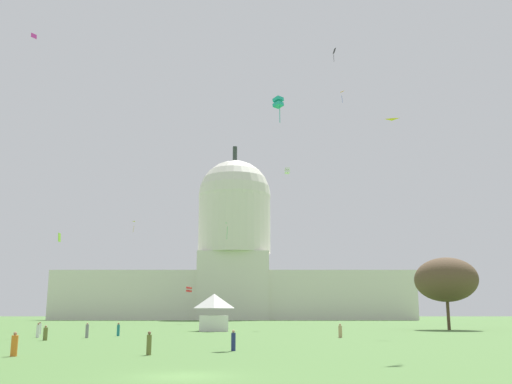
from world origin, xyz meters
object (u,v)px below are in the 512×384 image
person_tan_lawn_far_left (343,331)px  person_white_edge_west (40,331)px  kite_red_low (191,289)px  kite_turquoise_mid (280,102)px  kite_yellow_mid (394,123)px  kite_lime_low (62,237)px  capitol_building (236,261)px  kite_white_mid (289,171)px  person_white_front_left (42,329)px  kite_gold_mid (134,223)px  person_orange_near_tree_east (17,345)px  kite_green_mid (230,226)px  person_grey_back_left (89,331)px  tree_east_far (448,280)px  person_teal_front_right (121,330)px  kite_black_high (336,52)px  person_navy_lawn_far_right (236,341)px  person_olive_aisle_center (48,334)px  event_tent (216,312)px  kite_magenta_high (36,36)px

person_tan_lawn_far_left → person_white_edge_west: person_white_edge_west is taller
kite_red_low → kite_turquoise_mid: 93.29m
kite_red_low → kite_turquoise_mid: bearing=-144.4°
person_white_edge_west → kite_yellow_mid: bearing=24.4°
kite_turquoise_mid → kite_lime_low: kite_turquoise_mid is taller
capitol_building → kite_white_mid: bearing=-83.1°
person_white_front_left → kite_gold_mid: size_ratio=0.72×
person_orange_near_tree_east → kite_green_mid: bearing=-61.8°
person_white_edge_west → person_white_front_left: bearing=122.9°
kite_gold_mid → kite_turquoise_mid: size_ratio=0.79×
person_grey_back_left → capitol_building: bearing=-53.4°
capitol_building → kite_lime_low: capitol_building is taller
tree_east_far → person_tan_lawn_far_left: tree_east_far is taller
tree_east_far → person_teal_front_right: size_ratio=8.78×
person_grey_back_left → kite_white_mid: (25.80, 38.18, 28.80)m
person_white_front_left → kite_black_high: 76.80m
person_navy_lawn_far_right → person_white_edge_west: bearing=22.3°
capitol_building → kite_turquoise_mid: capitol_building is taller
person_white_edge_west → kite_white_mid: 56.91m
person_navy_lawn_far_right → person_olive_aisle_center: (-20.72, 16.88, -0.04)m
person_olive_aisle_center → person_orange_near_tree_east: bearing=-156.7°
kite_yellow_mid → kite_black_high: (-3.46, 30.94, 25.75)m
kite_white_mid → kite_black_high: 27.77m
kite_yellow_mid → kite_lime_low: 48.22m
capitol_building → person_grey_back_left: 160.53m
capitol_building → event_tent: (1.92, -133.61, -19.77)m
person_white_edge_west → kite_magenta_high: size_ratio=1.91×
capitol_building → person_tan_lawn_far_left: size_ratio=85.34×
tree_east_far → kite_lime_low: kite_lime_low is taller
person_white_front_left → kite_yellow_mid: 57.28m
person_olive_aisle_center → person_white_edge_west: 7.81m
person_olive_aisle_center → person_tan_lawn_far_left: size_ratio=0.98×
event_tent → person_white_edge_west: (-19.15, -24.15, -2.21)m
person_olive_aisle_center → person_teal_front_right: bearing=-15.2°
person_orange_near_tree_east → kite_white_mid: 76.22m
kite_green_mid → kite_yellow_mid: bearing=-146.6°
tree_east_far → person_olive_aisle_center: (-55.24, -37.00, -7.74)m
kite_yellow_mid → person_teal_front_right: bearing=18.6°
person_teal_front_right → kite_white_mid: 49.54m
kite_gold_mid → kite_red_low: bearing=127.3°
person_tan_lawn_far_left → kite_lime_low: (-35.01, 2.74, 11.54)m
person_orange_near_tree_east → kite_lime_low: size_ratio=1.46×
person_navy_lawn_far_right → person_teal_front_right: 32.46m
tree_east_far → person_white_edge_west: size_ratio=8.48×
person_teal_front_right → kite_black_high: (33.51, 35.12, 54.59)m
person_orange_near_tree_east → event_tent: bearing=-66.7°
person_navy_lawn_far_right → person_orange_near_tree_east: bearing=87.8°
kite_yellow_mid → kite_turquoise_mid: kite_yellow_mid is taller
tree_east_far → kite_lime_low: bearing=-154.7°
person_grey_back_left → kite_white_mid: kite_white_mid is taller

